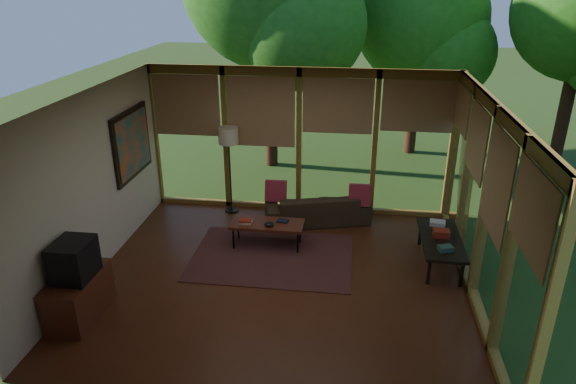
# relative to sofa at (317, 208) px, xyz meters

# --- Properties ---
(floor) EXTENTS (5.50, 5.50, 0.00)m
(floor) POSITION_rel_sofa_xyz_m (-0.40, -2.00, -0.27)
(floor) COLOR #572A16
(floor) RESTS_ON ground
(ceiling) EXTENTS (5.50, 5.50, 0.00)m
(ceiling) POSITION_rel_sofa_xyz_m (-0.40, -2.00, 2.43)
(ceiling) COLOR white
(ceiling) RESTS_ON ground
(wall_left) EXTENTS (0.04, 5.00, 2.70)m
(wall_left) POSITION_rel_sofa_xyz_m (-3.15, -2.00, 1.08)
(wall_left) COLOR silver
(wall_left) RESTS_ON ground
(wall_front) EXTENTS (5.50, 0.04, 2.70)m
(wall_front) POSITION_rel_sofa_xyz_m (-0.40, -4.50, 1.08)
(wall_front) COLOR silver
(wall_front) RESTS_ON ground
(window_wall_back) EXTENTS (5.50, 0.12, 2.70)m
(window_wall_back) POSITION_rel_sofa_xyz_m (-0.40, 0.50, 1.08)
(window_wall_back) COLOR olive
(window_wall_back) RESTS_ON ground
(window_wall_right) EXTENTS (0.12, 5.00, 2.70)m
(window_wall_right) POSITION_rel_sofa_xyz_m (2.35, -2.00, 1.08)
(window_wall_right) COLOR olive
(window_wall_right) RESTS_ON ground
(tree_ne) EXTENTS (3.08, 3.08, 4.74)m
(tree_ne) POSITION_rel_sofa_xyz_m (2.02, 4.43, 2.92)
(tree_ne) COLOR #3D2116
(tree_ne) RESTS_ON ground
(rug) EXTENTS (2.54, 1.80, 0.01)m
(rug) POSITION_rel_sofa_xyz_m (-0.61, -1.40, -0.26)
(rug) COLOR maroon
(rug) RESTS_ON floor
(sofa) EXTENTS (1.97, 1.18, 0.54)m
(sofa) POSITION_rel_sofa_xyz_m (0.00, 0.00, 0.00)
(sofa) COLOR #362A1B
(sofa) RESTS_ON floor
(pillow_left) EXTENTS (0.38, 0.20, 0.40)m
(pillow_left) POSITION_rel_sofa_xyz_m (-0.75, -0.05, 0.30)
(pillow_left) COLOR maroon
(pillow_left) RESTS_ON sofa
(pillow_right) EXTENTS (0.39, 0.21, 0.41)m
(pillow_right) POSITION_rel_sofa_xyz_m (0.75, -0.05, 0.30)
(pillow_right) COLOR maroon
(pillow_right) RESTS_ON sofa
(ct_book_lower) EXTENTS (0.22, 0.17, 0.03)m
(ct_book_lower) POSITION_rel_sofa_xyz_m (-1.10, -1.09, 0.17)
(ct_book_lower) COLOR beige
(ct_book_lower) RESTS_ON coffee_table
(ct_book_upper) EXTENTS (0.20, 0.15, 0.03)m
(ct_book_upper) POSITION_rel_sofa_xyz_m (-1.10, -1.09, 0.20)
(ct_book_upper) COLOR maroon
(ct_book_upper) RESTS_ON coffee_table
(ct_book_side) EXTENTS (0.20, 0.16, 0.03)m
(ct_book_side) POSITION_rel_sofa_xyz_m (-0.50, -0.96, 0.17)
(ct_book_side) COLOR black
(ct_book_side) RESTS_ON coffee_table
(ct_bowl) EXTENTS (0.16, 0.16, 0.07)m
(ct_bowl) POSITION_rel_sofa_xyz_m (-0.70, -1.14, 0.19)
(ct_bowl) COLOR black
(ct_bowl) RESTS_ON coffee_table
(media_cabinet) EXTENTS (0.50, 1.00, 0.60)m
(media_cabinet) POSITION_rel_sofa_xyz_m (-2.87, -3.24, 0.03)
(media_cabinet) COLOR #5D2919
(media_cabinet) RESTS_ON floor
(television) EXTENTS (0.45, 0.55, 0.50)m
(television) POSITION_rel_sofa_xyz_m (-2.85, -3.24, 0.58)
(television) COLOR black
(television) RESTS_ON media_cabinet
(console_book_a) EXTENTS (0.24, 0.21, 0.07)m
(console_book_a) POSITION_rel_sofa_xyz_m (2.00, -1.66, 0.22)
(console_book_a) COLOR #2D4E44
(console_book_a) RESTS_ON side_console
(console_book_b) EXTENTS (0.24, 0.18, 0.11)m
(console_book_b) POSITION_rel_sofa_xyz_m (2.00, -1.21, 0.24)
(console_book_b) COLOR maroon
(console_book_b) RESTS_ON side_console
(console_book_c) EXTENTS (0.27, 0.21, 0.07)m
(console_book_c) POSITION_rel_sofa_xyz_m (2.00, -0.81, 0.22)
(console_book_c) COLOR beige
(console_book_c) RESTS_ON side_console
(floor_lamp) EXTENTS (0.36, 0.36, 1.65)m
(floor_lamp) POSITION_rel_sofa_xyz_m (-1.65, 0.23, 1.14)
(floor_lamp) COLOR black
(floor_lamp) RESTS_ON floor
(coffee_table) EXTENTS (1.20, 0.50, 0.43)m
(coffee_table) POSITION_rel_sofa_xyz_m (-0.75, -1.04, 0.12)
(coffee_table) COLOR #5D2919
(coffee_table) RESTS_ON floor
(side_console) EXTENTS (0.60, 1.40, 0.46)m
(side_console) POSITION_rel_sofa_xyz_m (2.00, -1.26, 0.14)
(side_console) COLOR black
(side_console) RESTS_ON floor
(wall_painting) EXTENTS (0.06, 1.35, 1.15)m
(wall_painting) POSITION_rel_sofa_xyz_m (-3.11, -0.60, 1.28)
(wall_painting) COLOR black
(wall_painting) RESTS_ON wall_left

